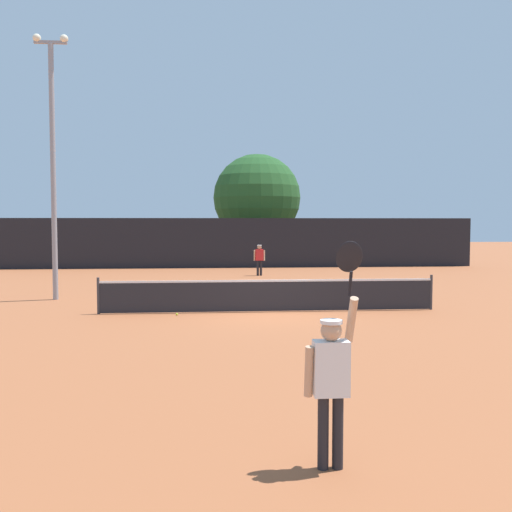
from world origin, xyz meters
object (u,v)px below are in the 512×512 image
object	(u,v)px
tennis_ball	(177,314)
parked_car_near	(331,249)
light_pole	(53,152)
large_tree	(257,198)
parked_car_mid	(372,249)
player_receiving	(259,257)
player_serving	(332,370)

from	to	relation	value
tennis_ball	parked_car_near	distance (m)	25.79
tennis_ball	parked_car_near	world-z (taller)	parked_car_near
light_pole	large_tree	xyz separation A→B (m)	(8.62, 18.15, -0.76)
light_pole	parked_car_mid	world-z (taller)	light_pole
player_receiving	parked_car_mid	distance (m)	14.57
tennis_ball	player_receiving	bearing A→B (deg)	73.94
player_serving	large_tree	xyz separation A→B (m)	(2.05, 32.40, 3.26)
light_pole	tennis_ball	bearing A→B (deg)	-41.00
large_tree	parked_car_mid	world-z (taller)	large_tree
tennis_ball	parked_car_mid	bearing A→B (deg)	61.69
player_serving	tennis_ball	distance (m)	10.73
player_serving	light_pole	world-z (taller)	light_pole
light_pole	parked_car_near	size ratio (longest dim) A/B	2.13
player_serving	parked_car_mid	distance (m)	35.55
parked_car_mid	player_receiving	bearing A→B (deg)	-134.92
large_tree	light_pole	bearing A→B (deg)	-115.40
player_serving	tennis_ball	bearing A→B (deg)	101.90
light_pole	parked_car_near	distance (m)	24.92
tennis_ball	large_tree	world-z (taller)	large_tree
player_receiving	light_pole	bearing A→B (deg)	46.81
player_receiving	light_pole	world-z (taller)	light_pole
parked_car_mid	large_tree	bearing A→B (deg)	-175.41
player_receiving	large_tree	world-z (taller)	large_tree
large_tree	parked_car_mid	distance (m)	9.27
player_receiving	parked_car_near	bearing A→B (deg)	-118.15
player_receiving	light_pole	distance (m)	12.24
parked_car_near	player_receiving	bearing A→B (deg)	-119.81
light_pole	large_tree	world-z (taller)	light_pole
parked_car_mid	light_pole	bearing A→B (deg)	-136.79
player_receiving	parked_car_near	size ratio (longest dim) A/B	0.36
tennis_ball	parked_car_near	bearing A→B (deg)	67.77
player_serving	tennis_ball	world-z (taller)	player_serving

